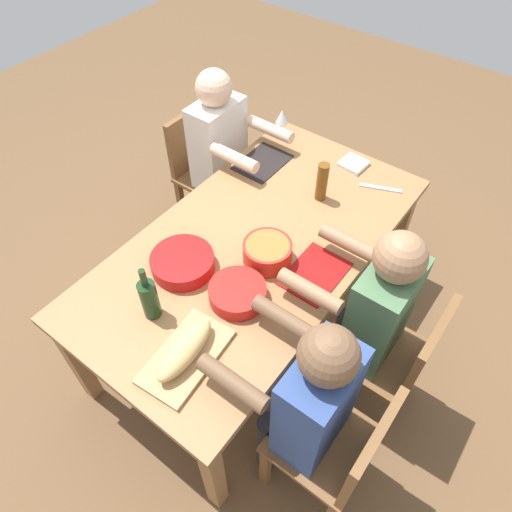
{
  "coord_description": "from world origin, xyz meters",
  "views": [
    {
      "loc": [
        1.25,
        0.94,
        2.44
      ],
      "look_at": [
        0.0,
        0.0,
        0.63
      ],
      "focal_mm": 32.88,
      "sensor_mm": 36.0,
      "label": 1
    }
  ],
  "objects_px": {
    "diner_far_center": "(371,311)",
    "serving_bowl_fruit": "(267,251)",
    "serving_bowl_pasta": "(183,262)",
    "chair_far_center": "(398,357)",
    "bread_loaf": "(185,349)",
    "napkin_stack": "(353,164)",
    "wine_bottle": "(149,298)",
    "beer_bottle": "(322,182)",
    "diner_near_left": "(223,150)",
    "diner_far_right": "(307,400)",
    "wine_glass": "(282,118)",
    "chair_near_left": "(204,167)",
    "serving_bowl_salad": "(238,292)",
    "dining_table": "(256,252)",
    "cutting_board": "(186,356)",
    "chair_far_right": "(341,449)"
  },
  "relations": [
    {
      "from": "diner_far_center",
      "to": "serving_bowl_fruit",
      "type": "height_order",
      "value": "diner_far_center"
    },
    {
      "from": "diner_far_center",
      "to": "serving_bowl_pasta",
      "type": "height_order",
      "value": "diner_far_center"
    },
    {
      "from": "diner_far_center",
      "to": "chair_far_center",
      "type": "bearing_deg",
      "value": 90.0
    },
    {
      "from": "bread_loaf",
      "to": "napkin_stack",
      "type": "distance_m",
      "value": 1.5
    },
    {
      "from": "chair_far_center",
      "to": "wine_bottle",
      "type": "distance_m",
      "value": 1.17
    },
    {
      "from": "beer_bottle",
      "to": "diner_far_center",
      "type": "bearing_deg",
      "value": 50.44
    },
    {
      "from": "diner_near_left",
      "to": "diner_far_right",
      "type": "bearing_deg",
      "value": 50.94
    },
    {
      "from": "beer_bottle",
      "to": "diner_far_right",
      "type": "bearing_deg",
      "value": 29.65
    },
    {
      "from": "beer_bottle",
      "to": "wine_glass",
      "type": "distance_m",
      "value": 0.62
    },
    {
      "from": "serving_bowl_pasta",
      "to": "wine_bottle",
      "type": "height_order",
      "value": "wine_bottle"
    },
    {
      "from": "chair_near_left",
      "to": "serving_bowl_salad",
      "type": "distance_m",
      "value": 1.32
    },
    {
      "from": "dining_table",
      "to": "wine_glass",
      "type": "height_order",
      "value": "wine_glass"
    },
    {
      "from": "diner_far_center",
      "to": "napkin_stack",
      "type": "relative_size",
      "value": 8.57
    },
    {
      "from": "cutting_board",
      "to": "wine_glass",
      "type": "distance_m",
      "value": 1.61
    },
    {
      "from": "chair_near_left",
      "to": "diner_near_left",
      "type": "height_order",
      "value": "diner_near_left"
    },
    {
      "from": "chair_near_left",
      "to": "wine_glass",
      "type": "distance_m",
      "value": 0.63
    },
    {
      "from": "diner_far_right",
      "to": "diner_near_left",
      "type": "bearing_deg",
      "value": -129.06
    },
    {
      "from": "diner_near_left",
      "to": "napkin_stack",
      "type": "height_order",
      "value": "diner_near_left"
    },
    {
      "from": "diner_far_right",
      "to": "napkin_stack",
      "type": "relative_size",
      "value": 8.57
    },
    {
      "from": "wine_bottle",
      "to": "beer_bottle",
      "type": "distance_m",
      "value": 1.08
    },
    {
      "from": "serving_bowl_pasta",
      "to": "cutting_board",
      "type": "xyz_separation_m",
      "value": [
        0.34,
        0.33,
        -0.03
      ]
    },
    {
      "from": "bread_loaf",
      "to": "serving_bowl_fruit",
      "type": "bearing_deg",
      "value": -175.72
    },
    {
      "from": "diner_near_left",
      "to": "napkin_stack",
      "type": "relative_size",
      "value": 8.57
    },
    {
      "from": "diner_far_right",
      "to": "bread_loaf",
      "type": "bearing_deg",
      "value": -71.67
    },
    {
      "from": "serving_bowl_salad",
      "to": "wine_bottle",
      "type": "xyz_separation_m",
      "value": [
        0.28,
        -0.24,
        0.07
      ]
    },
    {
      "from": "diner_near_left",
      "to": "bread_loaf",
      "type": "xyz_separation_m",
      "value": [
        1.2,
        0.8,
        0.11
      ]
    },
    {
      "from": "chair_far_right",
      "to": "chair_far_center",
      "type": "height_order",
      "value": "same"
    },
    {
      "from": "serving_bowl_salad",
      "to": "bread_loaf",
      "type": "distance_m",
      "value": 0.36
    },
    {
      "from": "dining_table",
      "to": "diner_far_center",
      "type": "bearing_deg",
      "value": 90.0
    },
    {
      "from": "chair_far_right",
      "to": "napkin_stack",
      "type": "xyz_separation_m",
      "value": [
        -1.33,
        -0.74,
        0.27
      ]
    },
    {
      "from": "serving_bowl_fruit",
      "to": "cutting_board",
      "type": "height_order",
      "value": "serving_bowl_fruit"
    },
    {
      "from": "chair_far_right",
      "to": "serving_bowl_salad",
      "type": "distance_m",
      "value": 0.77
    },
    {
      "from": "diner_near_left",
      "to": "diner_far_right",
      "type": "distance_m",
      "value": 1.65
    },
    {
      "from": "chair_far_right",
      "to": "diner_far_right",
      "type": "distance_m",
      "value": 0.28
    },
    {
      "from": "chair_far_center",
      "to": "serving_bowl_salad",
      "type": "height_order",
      "value": "chair_far_center"
    },
    {
      "from": "wine_bottle",
      "to": "wine_glass",
      "type": "xyz_separation_m",
      "value": [
        -1.43,
        -0.32,
        0.01
      ]
    },
    {
      "from": "cutting_board",
      "to": "beer_bottle",
      "type": "distance_m",
      "value": 1.15
    },
    {
      "from": "diner_near_left",
      "to": "serving_bowl_salad",
      "type": "height_order",
      "value": "diner_near_left"
    },
    {
      "from": "chair_far_center",
      "to": "wine_glass",
      "type": "distance_m",
      "value": 1.54
    },
    {
      "from": "napkin_stack",
      "to": "beer_bottle",
      "type": "bearing_deg",
      "value": -1.27
    },
    {
      "from": "chair_far_right",
      "to": "beer_bottle",
      "type": "distance_m",
      "value": 1.29
    },
    {
      "from": "chair_near_left",
      "to": "dining_table",
      "type": "bearing_deg",
      "value": 57.75
    },
    {
      "from": "wine_glass",
      "to": "napkin_stack",
      "type": "height_order",
      "value": "wine_glass"
    },
    {
      "from": "serving_bowl_fruit",
      "to": "cutting_board",
      "type": "bearing_deg",
      "value": 4.28
    },
    {
      "from": "chair_far_right",
      "to": "cutting_board",
      "type": "bearing_deg",
      "value": -76.52
    },
    {
      "from": "diner_far_center",
      "to": "napkin_stack",
      "type": "distance_m",
      "value": 0.98
    },
    {
      "from": "diner_far_right",
      "to": "bread_loaf",
      "type": "distance_m",
      "value": 0.52
    },
    {
      "from": "serving_bowl_pasta",
      "to": "bread_loaf",
      "type": "height_order",
      "value": "bread_loaf"
    },
    {
      "from": "napkin_stack",
      "to": "wine_glass",
      "type": "bearing_deg",
      "value": -90.69
    },
    {
      "from": "chair_far_center",
      "to": "napkin_stack",
      "type": "bearing_deg",
      "value": -137.87
    }
  ]
}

